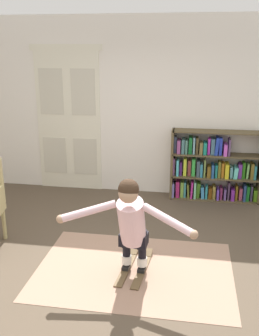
{
  "coord_description": "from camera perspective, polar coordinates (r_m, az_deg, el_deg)",
  "views": [
    {
      "loc": [
        0.84,
        -3.7,
        2.43
      ],
      "look_at": [
        0.14,
        0.57,
        1.05
      ],
      "focal_mm": 41.24,
      "sensor_mm": 36.0,
      "label": 1
    }
  ],
  "objects": [
    {
      "name": "ground_plane",
      "position": [
        4.5,
        -3.0,
        -15.0
      ],
      "size": [
        7.2,
        7.2,
        0.0
      ],
      "primitive_type": "plane",
      "color": "brown"
    },
    {
      "name": "back_wall",
      "position": [
        6.43,
        1.75,
        8.91
      ],
      "size": [
        6.0,
        0.1,
        2.9
      ],
      "primitive_type": "cube",
      "color": "white",
      "rests_on": "ground"
    },
    {
      "name": "double_door",
      "position": [
        6.68,
        -8.98,
        7.13
      ],
      "size": [
        1.22,
        0.05,
        2.45
      ],
      "color": "silver",
      "rests_on": "ground"
    },
    {
      "name": "rug",
      "position": [
        4.51,
        0.71,
        -14.8
      ],
      "size": [
        2.2,
        1.55,
        0.01
      ],
      "primitive_type": "cube",
      "color": "#A47E68",
      "rests_on": "ground"
    },
    {
      "name": "bookshelf",
      "position": [
        6.39,
        12.1,
        -0.19
      ],
      "size": [
        1.44,
        0.3,
        1.14
      ],
      "color": "brown",
      "rests_on": "ground"
    },
    {
      "name": "skis_pair",
      "position": [
        4.53,
        0.8,
        -14.4
      ],
      "size": [
        0.34,
        0.8,
        0.07
      ],
      "color": "brown",
      "rests_on": "rug"
    },
    {
      "name": "person_skier",
      "position": [
        4.06,
        0.25,
        -7.79
      ],
      "size": [
        1.43,
        0.64,
        1.1
      ],
      "color": "white",
      "rests_on": "skis_pair"
    }
  ]
}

